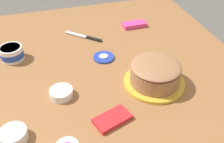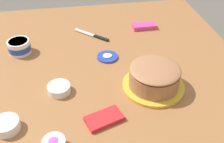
{
  "view_description": "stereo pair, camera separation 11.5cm",
  "coord_description": "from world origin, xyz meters",
  "px_view_note": "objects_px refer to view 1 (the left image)",
  "views": [
    {
      "loc": [
        -0.18,
        -0.97,
        0.78
      ],
      "look_at": [
        0.09,
        -0.05,
        0.04
      ],
      "focal_mm": 42.44,
      "sensor_mm": 36.0,
      "label": 1
    },
    {
      "loc": [
        -0.07,
        -0.99,
        0.78
      ],
      "look_at": [
        0.09,
        -0.05,
        0.04
      ],
      "focal_mm": 42.44,
      "sensor_mm": 36.0,
      "label": 2
    }
  ],
  "objects_px": {
    "frosting_tub_lid": "(104,57)",
    "spreading_knife": "(87,37)",
    "sprinkle_bowl_blue": "(61,93)",
    "candy_box_lower": "(112,119)",
    "frosted_cake": "(155,74)",
    "frosting_tub": "(12,53)",
    "candy_box_upper": "(134,25)",
    "sprinkle_bowl_green": "(13,135)"
  },
  "relations": [
    {
      "from": "sprinkle_bowl_blue",
      "to": "sprinkle_bowl_green",
      "type": "height_order",
      "value": "sprinkle_bowl_green"
    },
    {
      "from": "frosted_cake",
      "to": "frosting_tub_lid",
      "type": "relative_size",
      "value": 2.57
    },
    {
      "from": "frosted_cake",
      "to": "candy_box_upper",
      "type": "distance_m",
      "value": 0.55
    },
    {
      "from": "frosting_tub",
      "to": "candy_box_upper",
      "type": "distance_m",
      "value": 0.73
    },
    {
      "from": "spreading_knife",
      "to": "candy_box_lower",
      "type": "height_order",
      "value": "candy_box_lower"
    },
    {
      "from": "spreading_knife",
      "to": "candy_box_upper",
      "type": "relative_size",
      "value": 1.32
    },
    {
      "from": "frosting_tub_lid",
      "to": "candy_box_lower",
      "type": "height_order",
      "value": "candy_box_lower"
    },
    {
      "from": "candy_box_lower",
      "to": "frosting_tub",
      "type": "bearing_deg",
      "value": 105.25
    },
    {
      "from": "frosting_tub_lid",
      "to": "sprinkle_bowl_green",
      "type": "relative_size",
      "value": 1.07
    },
    {
      "from": "spreading_knife",
      "to": "sprinkle_bowl_green",
      "type": "distance_m",
      "value": 0.74
    },
    {
      "from": "candy_box_lower",
      "to": "frosted_cake",
      "type": "bearing_deg",
      "value": 14.03
    },
    {
      "from": "frosting_tub",
      "to": "frosted_cake",
      "type": "bearing_deg",
      "value": -31.97
    },
    {
      "from": "frosted_cake",
      "to": "sprinkle_bowl_blue",
      "type": "relative_size",
      "value": 2.77
    },
    {
      "from": "frosting_tub",
      "to": "sprinkle_bowl_green",
      "type": "height_order",
      "value": "frosting_tub"
    },
    {
      "from": "candy_box_upper",
      "to": "frosting_tub",
      "type": "bearing_deg",
      "value": -168.41
    },
    {
      "from": "candy_box_upper",
      "to": "frosted_cake",
      "type": "bearing_deg",
      "value": -101.12
    },
    {
      "from": "spreading_knife",
      "to": "sprinkle_bowl_blue",
      "type": "xyz_separation_m",
      "value": [
        -0.2,
        -0.45,
        0.01
      ]
    },
    {
      "from": "frosting_tub",
      "to": "candy_box_lower",
      "type": "height_order",
      "value": "frosting_tub"
    },
    {
      "from": "frosting_tub",
      "to": "sprinkle_bowl_green",
      "type": "bearing_deg",
      "value": -89.41
    },
    {
      "from": "sprinkle_bowl_blue",
      "to": "candy_box_lower",
      "type": "height_order",
      "value": "sprinkle_bowl_blue"
    },
    {
      "from": "frosting_tub",
      "to": "sprinkle_bowl_blue",
      "type": "bearing_deg",
      "value": -60.05
    },
    {
      "from": "spreading_knife",
      "to": "sprinkle_bowl_green",
      "type": "xyz_separation_m",
      "value": [
        -0.4,
        -0.62,
        0.01
      ]
    },
    {
      "from": "frosted_cake",
      "to": "spreading_knife",
      "type": "distance_m",
      "value": 0.53
    },
    {
      "from": "sprinkle_bowl_blue",
      "to": "candy_box_upper",
      "type": "relative_size",
      "value": 0.7
    },
    {
      "from": "sprinkle_bowl_blue",
      "to": "sprinkle_bowl_green",
      "type": "bearing_deg",
      "value": -137.74
    },
    {
      "from": "frosting_tub_lid",
      "to": "spreading_knife",
      "type": "bearing_deg",
      "value": 100.69
    },
    {
      "from": "spreading_knife",
      "to": "candy_box_upper",
      "type": "bearing_deg",
      "value": 9.75
    },
    {
      "from": "sprinkle_bowl_green",
      "to": "frosting_tub_lid",
      "type": "bearing_deg",
      "value": 42.24
    },
    {
      "from": "spreading_knife",
      "to": "sprinkle_bowl_blue",
      "type": "bearing_deg",
      "value": -114.59
    },
    {
      "from": "candy_box_upper",
      "to": "candy_box_lower",
      "type": "bearing_deg",
      "value": -116.84
    },
    {
      "from": "frosting_tub_lid",
      "to": "sprinkle_bowl_blue",
      "type": "bearing_deg",
      "value": -137.77
    },
    {
      "from": "spreading_knife",
      "to": "sprinkle_bowl_green",
      "type": "bearing_deg",
      "value": -122.63
    },
    {
      "from": "frosted_cake",
      "to": "candy_box_upper",
      "type": "height_order",
      "value": "frosted_cake"
    },
    {
      "from": "frosting_tub_lid",
      "to": "sprinkle_bowl_blue",
      "type": "xyz_separation_m",
      "value": [
        -0.25,
        -0.22,
        0.01
      ]
    },
    {
      "from": "frosted_cake",
      "to": "spreading_knife",
      "type": "bearing_deg",
      "value": 113.47
    },
    {
      "from": "spreading_knife",
      "to": "candy_box_lower",
      "type": "bearing_deg",
      "value": -93.08
    },
    {
      "from": "frosting_tub",
      "to": "frosting_tub_lid",
      "type": "xyz_separation_m",
      "value": [
        0.45,
        -0.12,
        -0.03
      ]
    },
    {
      "from": "frosted_cake",
      "to": "frosting_tub_lid",
      "type": "bearing_deg",
      "value": 122.84
    },
    {
      "from": "frosted_cake",
      "to": "candy_box_lower",
      "type": "height_order",
      "value": "frosted_cake"
    },
    {
      "from": "spreading_knife",
      "to": "candy_box_upper",
      "type": "distance_m",
      "value": 0.31
    },
    {
      "from": "frosted_cake",
      "to": "sprinkle_bowl_blue",
      "type": "height_order",
      "value": "frosted_cake"
    },
    {
      "from": "frosting_tub_lid",
      "to": "candy_box_lower",
      "type": "bearing_deg",
      "value": -100.38
    }
  ]
}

